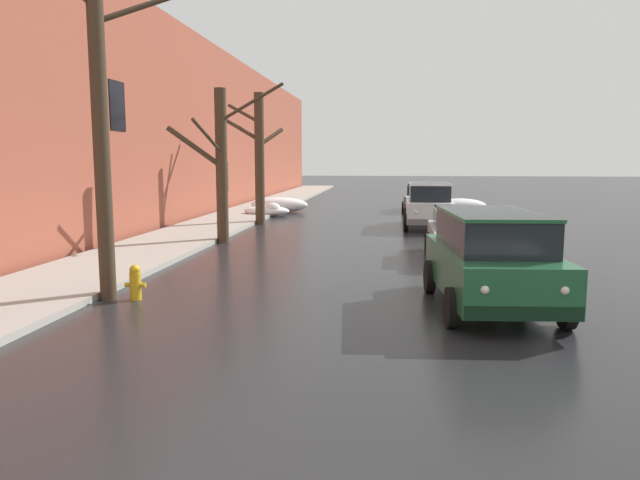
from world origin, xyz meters
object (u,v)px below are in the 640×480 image
bare_tree_far_down_block (258,155)px  suv_green_approaching_near_lane (491,256)px  fire_hydrant (135,282)px  bare_tree_mid_block (220,163)px  suv_white_parked_kerbside_mid (429,203)px  sedan_grey_parked_far_down_block (422,197)px  sedan_silver_parked_kerbside_close (461,232)px  bare_tree_second_along_sidewalk (99,105)px

bare_tree_far_down_block → suv_green_approaching_near_lane: bare_tree_far_down_block is taller
fire_hydrant → suv_green_approaching_near_lane: bearing=1.0°
bare_tree_mid_block → fire_hydrant: size_ratio=7.35×
suv_white_parked_kerbside_mid → sedan_grey_parked_far_down_block: suv_white_parked_kerbside_mid is taller
sedan_silver_parked_kerbside_close → fire_hydrant: bearing=-139.9°
bare_tree_second_along_sidewalk → suv_green_approaching_near_lane: size_ratio=1.63×
suv_green_approaching_near_lane → suv_white_parked_kerbside_mid: bearing=91.4°
sedan_grey_parked_far_down_block → sedan_silver_parked_kerbside_close: bearing=-88.9°
bare_tree_far_down_block → sedan_grey_parked_far_down_block: 10.61m
bare_tree_second_along_sidewalk → suv_white_parked_kerbside_mid: 15.61m
sedan_silver_parked_kerbside_close → bare_tree_mid_block: bearing=163.0°
bare_tree_far_down_block → suv_green_approaching_near_lane: bearing=-61.8°
bare_tree_mid_block → suv_white_parked_kerbside_mid: (7.13, 5.37, -1.68)m
sedan_grey_parked_far_down_block → fire_hydrant: (-6.70, -21.48, -0.40)m
bare_tree_mid_block → fire_hydrant: 8.55m
bare_tree_second_along_sidewalk → suv_white_parked_kerbside_mid: (7.12, 13.60, -2.81)m
bare_tree_mid_block → suv_white_parked_kerbside_mid: bare_tree_mid_block is taller
suv_white_parked_kerbside_mid → fire_hydrant: (-6.55, -13.58, -0.63)m
bare_tree_mid_block → bare_tree_second_along_sidewalk: bearing=-89.9°
suv_white_parked_kerbside_mid → sedan_grey_parked_far_down_block: bearing=88.9°
suv_green_approaching_near_lane → sedan_silver_parked_kerbside_close: 5.78m
sedan_grey_parked_far_down_block → bare_tree_mid_block: bearing=-118.8°
bare_tree_mid_block → bare_tree_far_down_block: bare_tree_far_down_block is taller
bare_tree_far_down_block → suv_white_parked_kerbside_mid: 7.46m
bare_tree_far_down_block → suv_green_approaching_near_lane: (7.49, -14.00, -1.98)m
bare_tree_far_down_block → suv_green_approaching_near_lane: size_ratio=1.25×
bare_tree_second_along_sidewalk → suv_green_approaching_near_lane: bearing=1.1°
suv_green_approaching_near_lane → sedan_silver_parked_kerbside_close: (0.12, 5.77, -0.24)m
suv_white_parked_kerbside_mid → sedan_grey_parked_far_down_block: 7.91m
bare_tree_second_along_sidewalk → suv_green_approaching_near_lane: 7.95m
sedan_silver_parked_kerbside_close → bare_tree_second_along_sidewalk: bearing=-141.9°
bare_tree_mid_block → sedan_silver_parked_kerbside_close: 8.15m
bare_tree_second_along_sidewalk → bare_tree_far_down_block: 14.17m
bare_tree_second_along_sidewalk → bare_tree_far_down_block: bare_tree_second_along_sidewalk is taller
bare_tree_second_along_sidewalk → suv_white_parked_kerbside_mid: size_ratio=1.55×
bare_tree_mid_block → sedan_silver_parked_kerbside_close: bare_tree_mid_block is taller
suv_green_approaching_near_lane → bare_tree_mid_block: bearing=132.7°
bare_tree_far_down_block → sedan_grey_parked_far_down_block: size_ratio=1.33×
bare_tree_far_down_block → fire_hydrant: (0.62, -14.12, -2.61)m
bare_tree_second_along_sidewalk → fire_hydrant: (0.57, 0.03, -3.44)m
bare_tree_second_along_sidewalk → sedan_silver_parked_kerbside_close: bearing=38.1°
suv_green_approaching_near_lane → bare_tree_second_along_sidewalk: bearing=-178.9°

